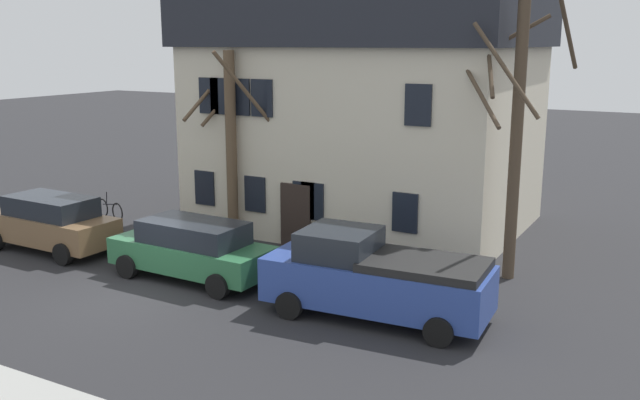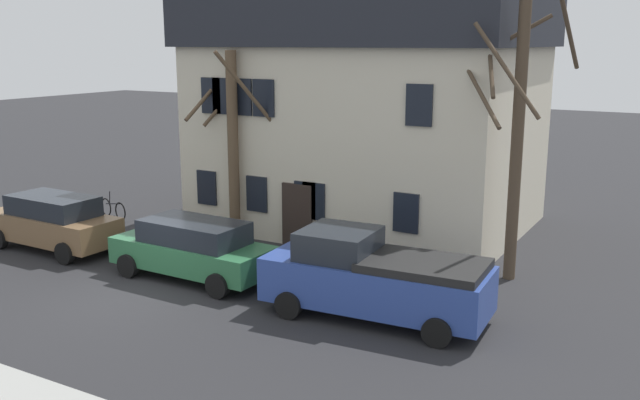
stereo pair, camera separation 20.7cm
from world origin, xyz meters
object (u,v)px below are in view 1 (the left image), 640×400
Objects in this scene: building_main at (368,106)px; pickup_truck_blue at (375,277)px; car_green_wagon at (192,249)px; tree_bare_near at (230,140)px; tree_bare_mid at (515,129)px; car_brown_wagon at (51,222)px; bicycle_leaning at (110,209)px.

pickup_truck_blue is (4.14, -8.29, -3.31)m from building_main.
car_green_wagon is at bearing 179.16° from pickup_truck_blue.
building_main reaches higher than pickup_truck_blue.
tree_bare_mid is (9.19, 0.49, 0.87)m from tree_bare_near.
building_main is 1.81× the size of tree_bare_near.
building_main is 1.40× the size of tree_bare_mid.
car_brown_wagon is (-4.31, -3.89, -2.47)m from tree_bare_near.
tree_bare_mid reaches higher than pickup_truck_blue.
pickup_truck_blue is (11.41, -0.08, 0.09)m from car_brown_wagon.
tree_bare_mid is 5.90m from pickup_truck_blue.
car_brown_wagon is (-13.51, -4.38, -3.34)m from tree_bare_mid.
car_green_wagon is 8.18m from bicycle_leaning.
building_main is at bearing 48.47° from car_brown_wagon.
tree_bare_near is (-2.96, -4.32, -0.93)m from building_main.
building_main reaches higher than tree_bare_near.
car_brown_wagon is 0.97× the size of car_green_wagon.
tree_bare_near is at bearing 42.06° from car_brown_wagon.
bicycle_leaning is (-7.16, 3.91, -0.52)m from car_green_wagon.
pickup_truck_blue is at bearing -63.49° from building_main.
building_main is 10.47m from bicycle_leaning.
car_green_wagon is at bearing -100.54° from building_main.
tree_bare_mid is 15.43m from bicycle_leaning.
car_brown_wagon is 11.42m from pickup_truck_blue.
tree_bare_near is 4.84m from car_green_wagon.
tree_bare_mid is 1.75× the size of car_brown_wagon.
tree_bare_near is 8.48m from pickup_truck_blue.
tree_bare_mid reaches higher than car_green_wagon.
tree_bare_mid is 14.59m from car_brown_wagon.
bicycle_leaning is (-8.69, -4.30, -3.95)m from building_main.
building_main reaches higher than tree_bare_mid.
bicycle_leaning is at bearing 109.81° from car_brown_wagon.
building_main reaches higher than bicycle_leaning.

